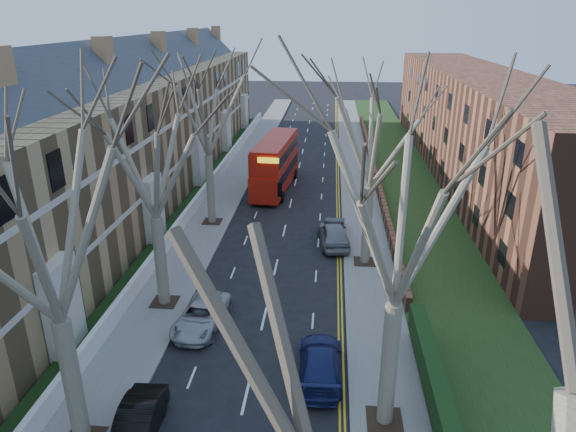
# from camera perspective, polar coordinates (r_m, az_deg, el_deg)

# --- Properties ---
(pavement_left) EXTENTS (3.00, 102.00, 0.12)m
(pavement_left) POSITION_cam_1_polar(r_m,az_deg,el_deg) (50.36, -5.99, 4.01)
(pavement_left) COLOR slate
(pavement_left) RESTS_ON ground
(pavement_right) EXTENTS (3.00, 102.00, 0.12)m
(pavement_right) POSITION_cam_1_polar(r_m,az_deg,el_deg) (49.58, 7.80, 3.65)
(pavement_right) COLOR slate
(pavement_right) RESTS_ON ground
(terrace_left) EXTENTS (9.70, 78.00, 13.60)m
(terrace_left) POSITION_cam_1_polar(r_m,az_deg,el_deg) (43.71, -18.21, 7.80)
(terrace_left) COLOR #95744B
(terrace_left) RESTS_ON ground
(flats_right) EXTENTS (13.97, 54.00, 10.00)m
(flats_right) POSITION_cam_1_polar(r_m,az_deg,el_deg) (54.07, 20.26, 9.41)
(flats_right) COLOR brown
(flats_right) RESTS_ON ground
(front_wall_left) EXTENTS (0.30, 78.00, 1.00)m
(front_wall_left) POSITION_cam_1_polar(r_m,az_deg,el_deg) (43.15, -10.10, 1.57)
(front_wall_left) COLOR white
(front_wall_left) RESTS_ON ground
(grass_verge_right) EXTENTS (6.00, 102.00, 0.06)m
(grass_verge_right) POSITION_cam_1_polar(r_m,az_deg,el_deg) (50.01, 12.96, 3.55)
(grass_verge_right) COLOR #1F3312
(grass_verge_right) RESTS_ON ground
(tree_left_mid) EXTENTS (10.50, 10.50, 14.71)m
(tree_left_mid) POSITION_cam_1_polar(r_m,az_deg,el_deg) (17.64, -25.94, 1.09)
(tree_left_mid) COLOR brown
(tree_left_mid) RESTS_ON ground
(tree_left_far) EXTENTS (10.15, 10.15, 14.22)m
(tree_left_far) POSITION_cam_1_polar(r_m,az_deg,el_deg) (26.43, -15.24, 8.01)
(tree_left_far) COLOR brown
(tree_left_far) RESTS_ON ground
(tree_left_dist) EXTENTS (10.50, 10.50, 14.71)m
(tree_left_dist) POSITION_cam_1_polar(r_m,az_deg,el_deg) (37.67, -9.19, 12.80)
(tree_left_dist) COLOR brown
(tree_left_dist) RESTS_ON ground
(tree_right_mid) EXTENTS (10.50, 10.50, 14.71)m
(tree_right_mid) POSITION_cam_1_polar(r_m,az_deg,el_deg) (17.27, 12.76, 2.37)
(tree_right_mid) COLOR brown
(tree_right_mid) RESTS_ON ground
(tree_right_far) EXTENTS (10.15, 10.15, 14.22)m
(tree_right_far) POSITION_cam_1_polar(r_m,az_deg,el_deg) (30.84, 9.46, 10.31)
(tree_right_far) COLOR brown
(tree_right_far) RESTS_ON ground
(double_decker_bus) EXTENTS (3.49, 11.10, 4.57)m
(double_decker_bus) POSITION_cam_1_polar(r_m,az_deg,el_deg) (47.09, -1.39, 5.66)
(double_decker_bus) COLOR #A8170C
(double_decker_bus) RESTS_ON ground
(car_left_mid) EXTENTS (1.60, 4.13, 1.34)m
(car_left_mid) POSITION_cam_1_polar(r_m,az_deg,el_deg) (21.60, -16.44, -21.34)
(car_left_mid) COLOR black
(car_left_mid) RESTS_ON ground
(car_left_far) EXTENTS (2.58, 4.76, 1.27)m
(car_left_far) POSITION_cam_1_polar(r_m,az_deg,el_deg) (27.22, -9.59, -10.86)
(car_left_far) COLOR #A6A5AB
(car_left_far) RESTS_ON ground
(car_right_near) EXTENTS (1.99, 4.77, 1.38)m
(car_right_near) POSITION_cam_1_polar(r_m,az_deg,el_deg) (23.67, 3.62, -15.94)
(car_right_near) COLOR navy
(car_right_near) RESTS_ON ground
(car_right_mid) EXTENTS (2.52, 4.94, 1.61)m
(car_right_mid) POSITION_cam_1_polar(r_m,az_deg,el_deg) (35.90, 5.08, -2.02)
(car_right_mid) COLOR gray
(car_right_mid) RESTS_ON ground
(car_right_far) EXTENTS (1.61, 4.05, 1.31)m
(car_right_far) POSITION_cam_1_polar(r_m,az_deg,el_deg) (37.28, 5.15, -1.35)
(car_right_far) COLOR black
(car_right_far) RESTS_ON ground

